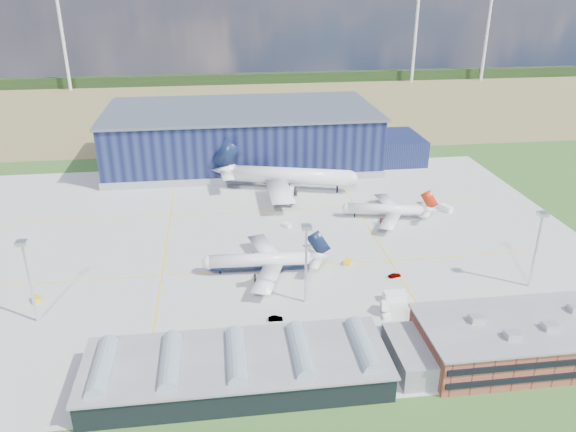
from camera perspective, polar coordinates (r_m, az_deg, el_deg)
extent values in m
plane|color=#2E5620|center=(179.89, -2.91, -3.87)|extent=(600.00, 600.00, 0.00)
cube|color=#A4A49F|center=(188.79, -3.16, -2.48)|extent=(220.00, 160.00, 0.06)
cube|color=yellow|center=(171.06, -2.62, -5.38)|extent=(180.00, 0.40, 0.02)
cube|color=yellow|center=(211.48, -3.71, 0.48)|extent=(180.00, 0.40, 0.02)
cube|color=yellow|center=(189.25, -12.26, -2.94)|extent=(0.40, 120.00, 0.02)
cube|color=yellow|center=(195.42, 8.61, -1.77)|extent=(0.40, 120.00, 0.02)
cube|color=olive|center=(388.40, -5.72, 11.12)|extent=(600.00, 220.00, 0.01)
cube|color=black|center=(466.16, -6.15, 13.67)|extent=(600.00, 8.00, 8.00)
cylinder|color=silver|center=(464.58, -21.85, 16.04)|extent=(2.40, 2.40, 70.00)
cylinder|color=silver|center=(479.98, 12.80, 17.27)|extent=(2.40, 2.40, 70.00)
cylinder|color=silver|center=(503.40, 19.52, 16.82)|extent=(2.40, 2.40, 70.00)
cube|color=black|center=(264.09, -4.73, 8.03)|extent=(120.00, 60.00, 25.00)
cube|color=gray|center=(267.19, -4.65, 5.78)|extent=(121.00, 61.00, 3.20)
cube|color=#505866|center=(260.94, -4.83, 10.78)|extent=(122.00, 62.00, 1.20)
cube|color=black|center=(274.01, 10.69, 6.86)|extent=(24.00, 30.00, 12.00)
cube|color=brown|center=(143.02, 22.37, -11.65)|extent=(45.00, 22.00, 9.00)
cube|color=slate|center=(140.51, 22.66, -10.07)|extent=(46.00, 23.00, 0.50)
cube|color=black|center=(136.35, 24.54, -14.74)|extent=(44.00, 0.40, 1.40)
cube|color=black|center=(134.34, 24.80, -13.55)|extent=(44.00, 0.40, 1.40)
cube|color=black|center=(151.79, 20.28, -9.80)|extent=(44.00, 0.40, 1.40)
cube|color=black|center=(149.99, 20.46, -8.67)|extent=(44.00, 0.40, 1.40)
cube|color=beige|center=(137.02, 18.63, -9.87)|extent=(3.20, 2.60, 1.60)
cube|color=beige|center=(140.42, 25.11, -10.12)|extent=(3.20, 2.60, 1.60)
cube|color=beige|center=(149.83, 27.21, -8.36)|extent=(3.20, 2.60, 1.60)
cube|color=beige|center=(134.16, 21.86, -11.17)|extent=(3.20, 2.60, 1.60)
cube|color=black|center=(127.34, -5.20, -15.33)|extent=(65.00, 22.00, 6.00)
cube|color=slate|center=(125.36, -5.25, -14.19)|extent=(66.00, 23.00, 0.50)
cube|color=slate|center=(134.05, 12.65, -13.62)|extent=(10.00, 18.00, 6.00)
cylinder|color=#8A9CAA|center=(127.91, -18.30, -14.49)|extent=(4.40, 18.00, 4.40)
cylinder|color=#8A9CAA|center=(125.81, -11.84, -14.40)|extent=(4.40, 18.00, 4.40)
cylinder|color=#8A9CAA|center=(125.24, -5.26, -14.12)|extent=(4.40, 18.00, 4.40)
cylinder|color=#8A9CAA|center=(126.24, 1.28, -13.66)|extent=(4.40, 18.00, 4.40)
cylinder|color=#8A9CAA|center=(128.75, 7.62, -13.05)|extent=(4.40, 18.00, 4.40)
cylinder|color=silver|center=(155.47, -24.73, -6.31)|extent=(0.70, 0.70, 22.00)
cube|color=silver|center=(150.51, -25.46, -2.49)|extent=(2.60, 2.60, 1.00)
cylinder|color=silver|center=(149.47, 1.83, -5.15)|extent=(0.70, 0.70, 22.00)
cube|color=silver|center=(144.31, 1.89, -1.14)|extent=(2.60, 2.60, 1.00)
cylinder|color=silver|center=(171.51, 23.84, -3.34)|extent=(0.70, 0.70, 22.00)
cube|color=silver|center=(167.03, 24.47, 0.18)|extent=(2.60, 2.60, 1.00)
cube|color=yellow|center=(169.48, -24.23, -7.72)|extent=(3.17, 3.79, 1.36)
cube|color=yellow|center=(174.16, 6.06, -4.71)|extent=(3.28, 3.72, 1.35)
cube|color=white|center=(157.79, 10.80, -7.97)|extent=(6.21, 2.78, 2.69)
cube|color=white|center=(218.99, 15.73, 0.76)|extent=(4.59, 5.80, 2.42)
cube|color=white|center=(198.09, -0.10, -0.93)|extent=(3.51, 3.74, 1.35)
cube|color=white|center=(143.30, 7.10, -11.34)|extent=(5.57, 4.19, 2.41)
cube|color=white|center=(151.80, 9.76, -9.23)|extent=(2.62, 4.72, 2.86)
imported|color=#99999E|center=(169.20, 10.79, -5.93)|extent=(4.16, 2.44, 1.33)
imported|color=#99999E|center=(147.19, -1.27, -10.37)|extent=(3.79, 1.42, 1.23)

